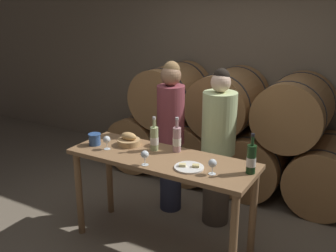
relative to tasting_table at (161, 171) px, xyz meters
The scene contains 15 objects.
ground_plane 0.75m from the tasting_table, ahead, with size 10.00×10.00×0.00m, color #726654.
stone_wall_back 2.29m from the tasting_table, 90.00° to the left, with size 10.00×0.12×3.20m.
barrel_stack 1.56m from the tasting_table, 90.00° to the left, with size 3.09×0.91×1.43m.
tasting_table is the anchor object (origin of this frame).
person_left 0.69m from the tasting_table, 112.67° to the left, with size 0.28×0.28×1.62m.
person_right 0.69m from the tasting_table, 66.65° to the left, with size 0.33×0.33×1.60m.
wine_bottle_red 0.83m from the tasting_table, ahead, with size 0.08×0.08×0.33m.
wine_bottle_white 0.30m from the tasting_table, 142.67° to the left, with size 0.08×0.08×0.32m.
wine_bottle_rose 0.31m from the tasting_table, 72.68° to the left, with size 0.08×0.08×0.32m.
blue_crock 0.73m from the tasting_table, behind, with size 0.12×0.12×0.11m.
bread_basket 0.46m from the tasting_table, 167.27° to the left, with size 0.22×0.22×0.13m.
cheese_plate 0.37m from the tasting_table, 16.86° to the right, with size 0.24×0.24×0.04m.
wine_glass_far_left 0.58m from the tasting_table, 169.80° to the right, with size 0.07×0.07×0.13m.
wine_glass_left 0.32m from the tasting_table, 96.34° to the right, with size 0.07×0.07×0.13m.
wine_glass_center 0.59m from the tasting_table, 11.43° to the right, with size 0.07×0.07×0.13m.
Camera 1 is at (1.65, -2.73, 2.20)m, focal length 42.00 mm.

